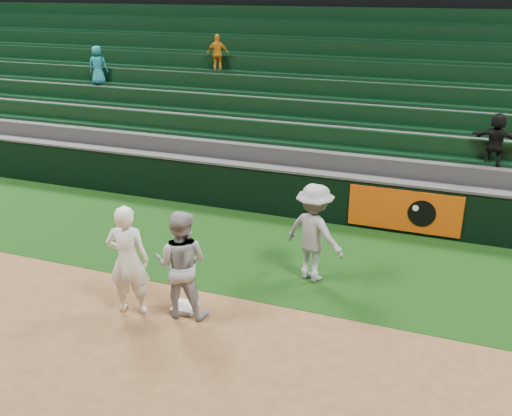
% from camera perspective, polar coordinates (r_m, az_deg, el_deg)
% --- Properties ---
extents(ground, '(70.00, 70.00, 0.00)m').
position_cam_1_polar(ground, '(10.41, -6.15, -10.86)').
color(ground, brown).
rests_on(ground, ground).
extents(foul_grass, '(36.00, 4.20, 0.01)m').
position_cam_1_polar(foul_grass, '(12.80, -0.19, -4.14)').
color(foul_grass, black).
rests_on(foul_grass, ground).
extents(first_base, '(0.42, 0.42, 0.09)m').
position_cam_1_polar(first_base, '(10.64, -7.13, -9.84)').
color(first_base, white).
rests_on(first_base, ground).
extents(first_baseman, '(0.85, 0.67, 2.06)m').
position_cam_1_polar(first_baseman, '(10.29, -12.68, -5.12)').
color(first_baseman, white).
rests_on(first_baseman, ground).
extents(baserunner, '(1.06, 0.88, 1.99)m').
position_cam_1_polar(baserunner, '(10.07, -7.48, -5.58)').
color(baserunner, '#9DA0A7').
rests_on(baserunner, ground).
extents(base_coach, '(1.47, 1.15, 2.00)m').
position_cam_1_polar(base_coach, '(11.22, 5.83, -2.49)').
color(base_coach, '#9497A1').
rests_on(base_coach, foul_grass).
extents(field_wall, '(36.00, 0.45, 1.25)m').
position_cam_1_polar(field_wall, '(14.47, 2.99, 1.64)').
color(field_wall, black).
rests_on(field_wall, ground).
extents(stadium_seating, '(36.00, 5.95, 4.85)m').
position_cam_1_polar(stadium_seating, '(17.68, 6.75, 8.81)').
color(stadium_seating, '#323234').
rests_on(stadium_seating, ground).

